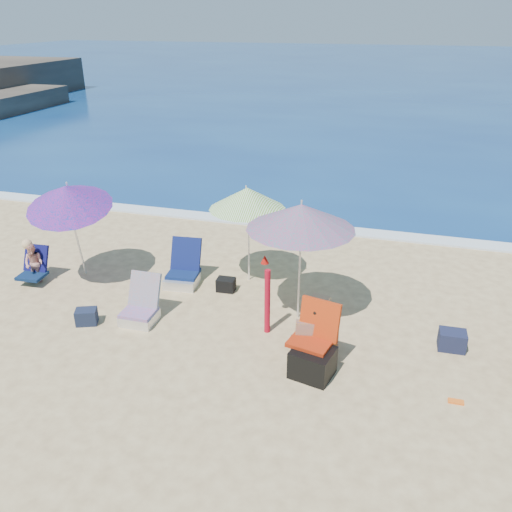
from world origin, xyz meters
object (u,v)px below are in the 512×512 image
(furled_umbrella, at_px, (267,293))
(person_left, at_px, (34,263))
(chair_rainbow, at_px, (141,310))
(umbrella_turquoise, at_px, (301,217))
(camp_chair_left, at_px, (313,354))
(umbrella_blue, at_px, (68,197))
(umbrella_striped, at_px, (247,198))
(person_center, at_px, (318,331))
(chair_navy, at_px, (183,273))

(furled_umbrella, relative_size, person_left, 1.42)
(furled_umbrella, relative_size, chair_rainbow, 1.61)
(umbrella_turquoise, relative_size, camp_chair_left, 2.21)
(umbrella_turquoise, xyz_separation_m, umbrella_blue, (-4.07, 0.01, -0.06))
(umbrella_blue, distance_m, chair_rainbow, 2.41)
(umbrella_striped, bearing_deg, umbrella_turquoise, -40.16)
(chair_rainbow, distance_m, camp_chair_left, 2.95)
(umbrella_turquoise, xyz_separation_m, person_left, (-4.86, -0.20, -1.32))
(umbrella_turquoise, xyz_separation_m, person_center, (0.51, -1.09, -1.28))
(umbrella_striped, height_order, person_left, umbrella_striped)
(camp_chair_left, bearing_deg, umbrella_turquoise, 109.51)
(chair_navy, bearing_deg, camp_chair_left, -35.36)
(umbrella_striped, xyz_separation_m, camp_chair_left, (1.66, -2.43, -1.28))
(furled_umbrella, distance_m, chair_navy, 2.20)
(umbrella_striped, height_order, umbrella_blue, umbrella_blue)
(chair_navy, height_order, camp_chair_left, camp_chair_left)
(umbrella_blue, distance_m, camp_chair_left, 5.01)
(camp_chair_left, bearing_deg, furled_umbrella, 135.83)
(umbrella_striped, distance_m, furled_umbrella, 1.98)
(furled_umbrella, relative_size, person_center, 1.35)
(umbrella_striped, xyz_separation_m, person_center, (1.65, -2.05, -1.15))
(umbrella_turquoise, relative_size, furled_umbrella, 1.84)
(umbrella_striped, bearing_deg, chair_navy, -156.14)
(chair_navy, bearing_deg, furled_umbrella, -30.33)
(camp_chair_left, distance_m, person_left, 5.53)
(chair_rainbow, xyz_separation_m, person_center, (2.88, -0.20, 0.23))
(umbrella_turquoise, bearing_deg, umbrella_striped, 139.84)
(chair_navy, distance_m, chair_rainbow, 1.38)
(umbrella_blue, xyz_separation_m, chair_rainbow, (1.70, -0.90, -1.45))
(umbrella_turquoise, height_order, furled_umbrella, umbrella_turquoise)
(chair_navy, height_order, chair_rainbow, chair_navy)
(person_left, bearing_deg, chair_rainbow, -15.62)
(umbrella_blue, bearing_deg, umbrella_striped, 18.04)
(camp_chair_left, relative_size, person_left, 1.18)
(umbrella_blue, bearing_deg, chair_navy, 14.41)
(person_left, bearing_deg, furled_umbrella, -5.20)
(chair_navy, xyz_separation_m, person_center, (2.73, -1.57, 0.21))
(chair_rainbow, relative_size, person_center, 0.84)
(camp_chair_left, bearing_deg, chair_rainbow, 168.78)
(chair_rainbow, xyz_separation_m, person_left, (-2.48, 0.69, 0.18))
(umbrella_blue, height_order, chair_rainbow, umbrella_blue)
(umbrella_turquoise, bearing_deg, person_left, -177.68)
(umbrella_striped, relative_size, chair_rainbow, 2.46)
(umbrella_striped, relative_size, furled_umbrella, 1.53)
(umbrella_blue, distance_m, person_center, 4.87)
(umbrella_blue, xyz_separation_m, person_left, (-0.79, -0.21, -1.27))
(umbrella_blue, relative_size, person_center, 2.30)
(furled_umbrella, relative_size, camp_chair_left, 1.20)
(umbrella_turquoise, height_order, chair_rainbow, umbrella_turquoise)
(chair_rainbow, height_order, person_center, person_center)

